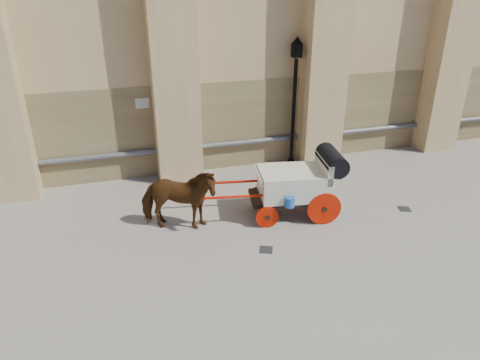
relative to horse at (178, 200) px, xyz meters
name	(u,v)px	position (x,y,z in m)	size (l,w,h in m)	color
ground	(240,225)	(1.57, -0.31, -0.85)	(90.00, 90.00, 0.00)	slate
horse	(178,200)	(0.00, 0.00, 0.00)	(0.92, 2.02, 1.70)	#572F11
carriage	(300,181)	(3.33, -0.16, 0.15)	(4.39, 1.85, 1.86)	black
street_lamp	(294,100)	(4.56, 3.31, 1.49)	(0.41, 0.41, 4.37)	black
drain_grate_near	(266,250)	(1.84, -1.60, -0.84)	(0.32, 0.32, 0.01)	black
drain_grate_far	(404,209)	(6.35, -0.79, -0.84)	(0.32, 0.32, 0.01)	black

